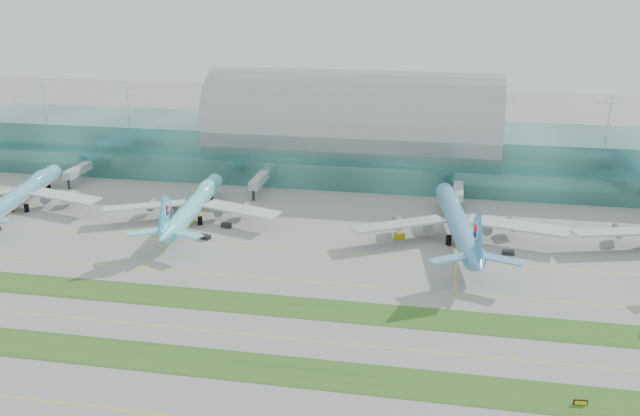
% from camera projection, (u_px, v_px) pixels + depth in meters
% --- Properties ---
extents(ground, '(700.00, 700.00, 0.00)m').
position_uv_depth(ground, '(280.00, 310.00, 181.84)').
color(ground, gray).
rests_on(ground, ground).
extents(terminal, '(340.00, 69.10, 36.00)m').
position_uv_depth(terminal, '(353.00, 140.00, 296.99)').
color(terminal, '#3D7A75').
rests_on(terminal, ground).
extents(grass_strip_near, '(420.00, 12.00, 0.08)m').
position_uv_depth(grass_strip_near, '(249.00, 367.00, 155.79)').
color(grass_strip_near, '#2D591E').
rests_on(grass_strip_near, ground).
extents(grass_strip_far, '(420.00, 12.00, 0.08)m').
position_uv_depth(grass_strip_far, '(282.00, 306.00, 183.69)').
color(grass_strip_far, '#2D591E').
rests_on(grass_strip_far, ground).
extents(taxiline_b, '(420.00, 0.35, 0.01)m').
position_uv_depth(taxiline_b, '(266.00, 336.00, 168.82)').
color(taxiline_b, yellow).
rests_on(taxiline_b, ground).
extents(taxiline_c, '(420.00, 0.35, 0.01)m').
position_uv_depth(taxiline_c, '(295.00, 281.00, 198.57)').
color(taxiline_c, yellow).
rests_on(taxiline_c, ground).
extents(taxiline_d, '(420.00, 0.35, 0.01)m').
position_uv_depth(taxiline_d, '(311.00, 251.00, 219.03)').
color(taxiline_d, yellow).
rests_on(taxiline_d, ground).
extents(airliner_a, '(61.40, 70.24, 19.35)m').
position_uv_depth(airliner_a, '(22.00, 192.00, 256.16)').
color(airliner_a, '#5BA6C8').
rests_on(airliner_a, ground).
extents(airliner_b, '(61.80, 70.37, 19.36)m').
position_uv_depth(airliner_b, '(195.00, 204.00, 243.67)').
color(airliner_b, '#6DE1F1').
rests_on(airliner_b, ground).
extents(airliner_c, '(67.91, 77.78, 21.45)m').
position_uv_depth(airliner_c, '(458.00, 220.00, 226.09)').
color(airliner_c, '#5FA1D3').
rests_on(airliner_c, ground).
extents(gse_c, '(3.69, 2.85, 1.40)m').
position_uv_depth(gse_c, '(205.00, 237.00, 228.53)').
color(gse_c, black).
rests_on(gse_c, ground).
extents(gse_d, '(3.67, 2.81, 1.58)m').
position_uv_depth(gse_d, '(226.00, 225.00, 238.46)').
color(gse_d, black).
rests_on(gse_d, ground).
extents(gse_e, '(3.82, 2.06, 1.63)m').
position_uv_depth(gse_e, '(399.00, 236.00, 228.94)').
color(gse_e, '#C1A00B').
rests_on(gse_e, ground).
extents(gse_f, '(3.77, 1.94, 1.32)m').
position_uv_depth(gse_f, '(508.00, 252.00, 216.27)').
color(gse_f, black).
rests_on(gse_f, ground).
extents(taxiway_sign_east, '(2.84, 0.64, 1.19)m').
position_uv_depth(taxiway_sign_east, '(580.00, 402.00, 142.17)').
color(taxiway_sign_east, black).
rests_on(taxiway_sign_east, ground).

